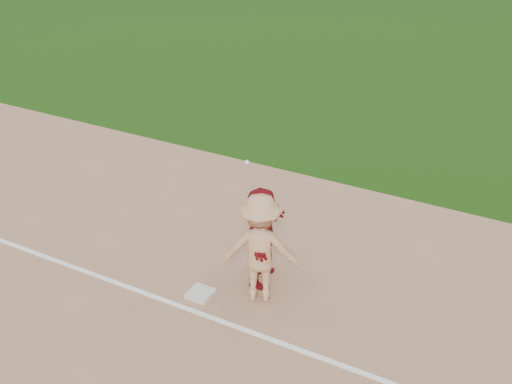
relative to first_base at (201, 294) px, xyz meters
The scene contains 5 objects.
ground 0.39m from the first_base, 73.75° to the left, with size 160.00×160.00×0.00m, color #193F0C.
foul_line 0.45m from the first_base, 76.07° to the right, with size 60.00×0.10×0.01m, color white.
first_base is the anchor object (origin of this frame).
base_runner 1.51m from the first_base, 53.78° to the left, with size 1.77×0.56×1.91m, color maroon.
first_base_play 1.45m from the first_base, 27.69° to the left, with size 1.51×1.21×2.58m.
Camera 1 is at (5.28, -8.06, 7.07)m, focal length 45.00 mm.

